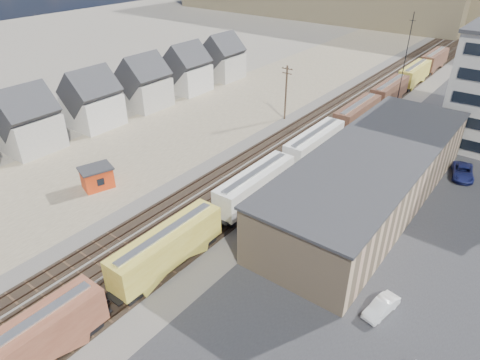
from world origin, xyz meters
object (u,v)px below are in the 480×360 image
Objects in this scene: parked_car_blue at (463,172)px; utility_pole_north at (286,91)px; freight_train at (337,127)px; maintenance_shed at (97,177)px; parked_car_white at (381,307)px.

utility_pole_north is at bearing 159.31° from parked_car_blue.
maintenance_shed is (-19.35, -32.43, -1.23)m from freight_train.
utility_pole_north is 32.12m from parked_car_blue.
freight_train is 28.52× the size of parked_car_white.
parked_car_white is 0.72× the size of parked_car_blue.
parked_car_blue is at bearing 40.47° from maintenance_shed.
utility_pole_north reaches higher than parked_car_blue.
utility_pole_north is at bearing 144.42° from parked_car_white.
freight_train reaches higher than maintenance_shed.
maintenance_shed is (-7.05, -36.17, -3.73)m from utility_pole_north.
parked_car_blue is at bearing 1.76° from freight_train.
maintenance_shed reaches higher than parked_car_blue.
utility_pole_north is at bearing 78.97° from maintenance_shed.
utility_pole_north is 2.01× the size of maintenance_shed.
parked_car_white is (31.98, -34.25, -4.61)m from utility_pole_north.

